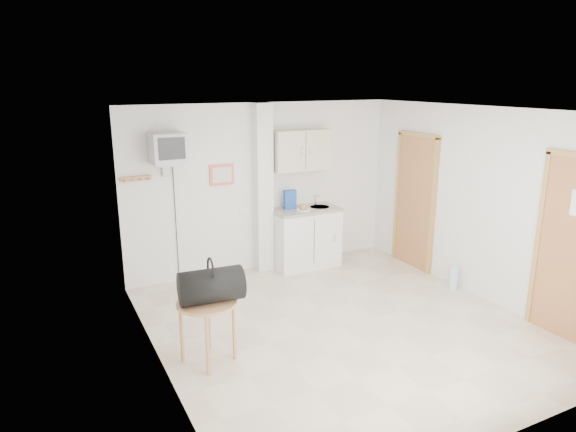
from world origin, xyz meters
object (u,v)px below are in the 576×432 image
crt_television (168,149)px  round_table (207,310)px  water_bottle (454,278)px  duffel_bag (211,285)px

crt_television → round_table: (-0.20, -2.06, -1.36)m
crt_television → round_table: 2.48m
crt_television → water_bottle: (3.43, -1.78, -1.78)m
crt_television → duffel_bag: (-0.16, -2.10, -1.09)m
duffel_bag → water_bottle: size_ratio=1.87×
round_table → duffel_bag: duffel_bag is taller
water_bottle → crt_television: bearing=152.6°
crt_television → round_table: crt_television is taller
crt_television → water_bottle: 4.25m
crt_television → water_bottle: crt_television is taller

